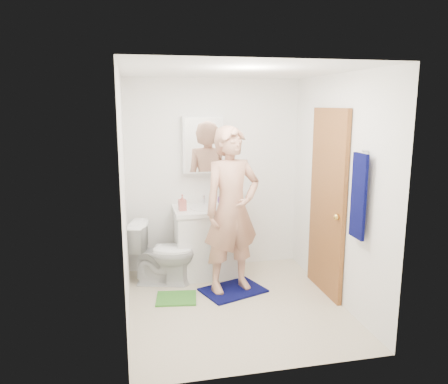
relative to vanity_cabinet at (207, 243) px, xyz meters
The scene contains 22 objects.
floor 1.01m from the vanity_cabinet, 80.69° to the right, with size 2.20×2.40×0.02m, color beige.
ceiling 2.21m from the vanity_cabinet, 80.69° to the right, with size 2.20×2.40×0.02m, color white.
wall_back 0.87m from the vanity_cabinet, 63.05° to the left, with size 2.20×0.02×2.40m, color white.
wall_front 2.28m from the vanity_cabinet, 85.96° to the right, with size 2.20×0.02×2.40m, color white.
wall_left 1.55m from the vanity_cabinet, 136.37° to the right, with size 0.02×2.40×2.40m, color white.
wall_right 1.75m from the vanity_cabinet, 35.99° to the right, with size 0.02×2.40×2.40m, color white.
vanity_cabinet is the anchor object (origin of this frame).
countertop 0.43m from the vanity_cabinet, ahead, with size 0.79×0.59×0.05m, color white.
sink_basin 0.44m from the vanity_cabinet, ahead, with size 0.40×0.40×0.03m, color white.
faucet 0.54m from the vanity_cabinet, 90.00° to the left, with size 0.03×0.03×0.12m, color silver.
medicine_cabinet 1.22m from the vanity_cabinet, 90.00° to the left, with size 0.50×0.12×0.70m, color white.
mirror_panel 1.21m from the vanity_cabinet, 90.00° to the left, with size 0.46×0.01×0.66m, color white.
door 1.57m from the vanity_cabinet, 32.20° to the right, with size 0.05×0.80×2.05m, color #9F5F2B.
door_knob 1.69m from the vanity_cabinet, 42.72° to the right, with size 0.07×0.07×0.07m, color gold.
towel 2.08m from the vanity_cabinet, 51.53° to the right, with size 0.03×0.24×0.80m, color #06083F.
towel_hook 2.30m from the vanity_cabinet, 50.60° to the right, with size 0.02×0.02×0.06m, color silver.
toilet 0.58m from the vanity_cabinet, 163.11° to the right, with size 0.42×0.73×0.75m, color white.
bath_mat 0.72m from the vanity_cabinet, 70.54° to the right, with size 0.67×0.48×0.02m, color #06083F.
green_rug 0.88m from the vanity_cabinet, 124.79° to the right, with size 0.43×0.36×0.02m, color #3E892D.
soap_dispenser 0.63m from the vanity_cabinet, 167.80° to the right, with size 0.09×0.09×0.19m, color #C8675D.
toothbrush_cup 0.56m from the vanity_cabinet, 24.84° to the left, with size 0.13×0.13×0.11m, color #6A387B.
man 0.79m from the vanity_cabinet, 70.57° to the right, with size 0.67×0.44×1.84m, color tan.
Camera 1 is at (-1.02, -4.17, 2.09)m, focal length 35.00 mm.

